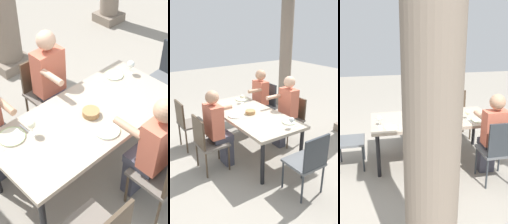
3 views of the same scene
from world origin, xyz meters
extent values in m
plane|color=gray|center=(0.00, 0.00, 0.00)|extent=(16.00, 16.00, 0.00)
cube|color=tan|center=(0.00, 0.00, 0.71)|extent=(1.96, 0.92, 0.05)
cylinder|color=black|center=(0.90, 0.38, 0.34)|extent=(0.06, 0.06, 0.69)
cylinder|color=black|center=(-0.90, -0.38, 0.34)|extent=(0.06, 0.06, 0.69)
cylinder|color=black|center=(0.90, -0.38, 0.34)|extent=(0.06, 0.06, 0.69)
cylinder|color=#2D3338|center=(-0.55, 0.61, 0.23)|extent=(0.03, 0.03, 0.46)
cylinder|color=#473828|center=(-0.55, -0.61, 0.23)|extent=(0.03, 0.03, 0.45)
cube|color=#6A6158|center=(0.13, 0.80, 0.47)|extent=(0.44, 0.44, 0.04)
cube|color=#473828|center=(0.13, 1.00, 0.68)|extent=(0.42, 0.03, 0.42)
cylinder|color=#473828|center=(-0.06, 0.61, 0.23)|extent=(0.03, 0.03, 0.45)
cylinder|color=#473828|center=(0.32, 0.61, 0.23)|extent=(0.03, 0.03, 0.45)
cylinder|color=#473828|center=(-0.06, 0.99, 0.23)|extent=(0.03, 0.03, 0.45)
cylinder|color=#473828|center=(0.32, 0.99, 0.23)|extent=(0.03, 0.03, 0.45)
cube|color=#6A6158|center=(0.13, -0.80, 0.45)|extent=(0.44, 0.44, 0.04)
cylinder|color=#473828|center=(0.32, -0.61, 0.21)|extent=(0.03, 0.03, 0.43)
cylinder|color=#473828|center=(-0.06, -0.61, 0.21)|extent=(0.03, 0.03, 0.43)
cylinder|color=#473828|center=(-0.06, -0.99, 0.21)|extent=(0.03, 0.03, 0.43)
cube|color=#5B5E61|center=(1.32, 0.00, 0.45)|extent=(0.44, 0.44, 0.04)
cylinder|color=#2D3338|center=(1.13, 0.19, 0.22)|extent=(0.03, 0.03, 0.44)
cylinder|color=#2D3338|center=(1.13, -0.19, 0.22)|extent=(0.03, 0.03, 0.44)
cylinder|color=#2D3338|center=(1.51, 0.19, 0.22)|extent=(0.03, 0.03, 0.44)
cube|color=#3F3F4C|center=(0.13, -0.55, 0.23)|extent=(0.24, 0.14, 0.46)
cube|color=#3F3F4C|center=(0.13, -0.64, 0.51)|extent=(0.28, 0.32, 0.10)
cube|color=#CC664C|center=(0.13, -0.75, 0.81)|extent=(0.34, 0.20, 0.51)
sphere|color=tan|center=(0.13, -0.75, 1.19)|extent=(0.20, 0.20, 0.20)
cylinder|color=tan|center=(-0.01, -0.51, 0.93)|extent=(0.07, 0.30, 0.07)
cube|color=#3F3F4C|center=(-0.74, 0.54, 0.23)|extent=(0.24, 0.14, 0.46)
cylinder|color=tan|center=(-0.60, 0.50, 0.92)|extent=(0.07, 0.30, 0.07)
cube|color=#3F3F4C|center=(0.13, 0.56, 0.23)|extent=(0.24, 0.14, 0.46)
cube|color=#3F3F4C|center=(0.13, 0.65, 0.51)|extent=(0.28, 0.32, 0.10)
cube|color=#CC664C|center=(0.13, 0.76, 0.82)|extent=(0.34, 0.20, 0.53)
sphere|color=tan|center=(0.13, 0.76, 1.21)|extent=(0.21, 0.21, 0.21)
cylinder|color=tan|center=(-0.01, 0.52, 0.94)|extent=(0.07, 0.30, 0.07)
cube|color=gray|center=(0.54, 2.24, 0.08)|extent=(0.52, 0.52, 0.16)
cube|color=gray|center=(2.76, 2.24, 0.08)|extent=(0.45, 0.45, 0.16)
cylinder|color=silver|center=(-0.70, 0.27, 0.74)|extent=(0.25, 0.25, 0.01)
torus|color=#A0BE77|center=(-0.70, 0.27, 0.75)|extent=(0.25, 0.25, 0.01)
cylinder|color=white|center=(-0.54, 0.17, 0.74)|extent=(0.06, 0.06, 0.00)
cylinder|color=white|center=(-0.54, 0.17, 0.78)|extent=(0.01, 0.01, 0.08)
sphere|color=#F2EFCC|center=(-0.54, 0.17, 0.86)|extent=(0.08, 0.08, 0.08)
cube|color=silver|center=(-0.55, 0.27, 0.74)|extent=(0.02, 0.17, 0.01)
cylinder|color=white|center=(-0.02, -0.27, 0.74)|extent=(0.25, 0.25, 0.01)
torus|color=#A9CD91|center=(-0.02, -0.27, 0.75)|extent=(0.25, 0.25, 0.01)
cube|color=silver|center=(-0.17, -0.27, 0.74)|extent=(0.02, 0.17, 0.01)
cube|color=silver|center=(0.13, -0.27, 0.74)|extent=(0.03, 0.17, 0.01)
cylinder|color=white|center=(0.69, 0.28, 0.74)|extent=(0.21, 0.21, 0.01)
torus|color=#A4C786|center=(0.69, 0.28, 0.75)|extent=(0.21, 0.21, 0.01)
cylinder|color=white|center=(0.85, 0.18, 0.74)|extent=(0.06, 0.06, 0.00)
cylinder|color=white|center=(0.85, 0.18, 0.78)|extent=(0.01, 0.01, 0.08)
sphere|color=white|center=(0.85, 0.18, 0.86)|extent=(0.08, 0.08, 0.08)
cube|color=silver|center=(0.54, 0.28, 0.74)|extent=(0.03, 0.17, 0.01)
cube|color=silver|center=(0.84, 0.28, 0.74)|extent=(0.02, 0.17, 0.01)
cylinder|color=#9E7547|center=(0.03, -0.01, 0.77)|extent=(0.17, 0.17, 0.06)
camera|label=1|loc=(-1.75, -1.77, 2.97)|focal=54.79mm
camera|label=2|loc=(3.23, -2.09, 2.24)|focal=38.25mm
camera|label=3|loc=(0.91, 3.79, 2.16)|focal=40.83mm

